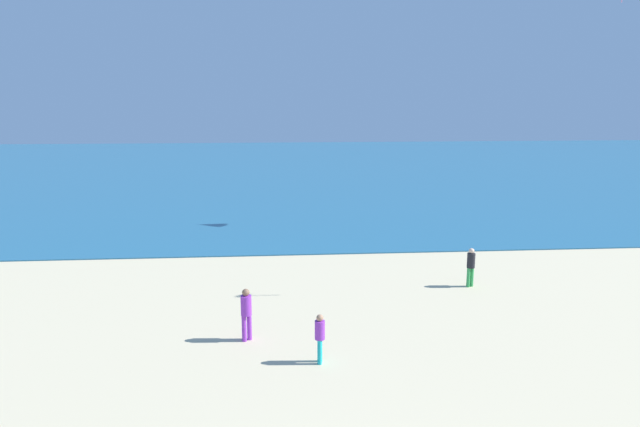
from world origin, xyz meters
name	(u,v)px	position (x,y,z in m)	size (l,w,h in m)	color
ground_plane	(317,331)	(0.00, 10.00, 0.00)	(120.00, 120.00, 0.00)	beige
ocean_water	(288,169)	(0.00, 48.37, 0.03)	(120.00, 60.00, 0.05)	#236084
person_1	(246,311)	(-2.10, 9.52, 0.92)	(0.44, 0.44, 1.59)	purple
person_2	(471,265)	(6.04, 13.66, 0.86)	(0.39, 0.39, 1.49)	green
person_3	(320,335)	(-0.07, 7.94, 0.80)	(0.32, 0.32, 1.38)	#19ADB2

